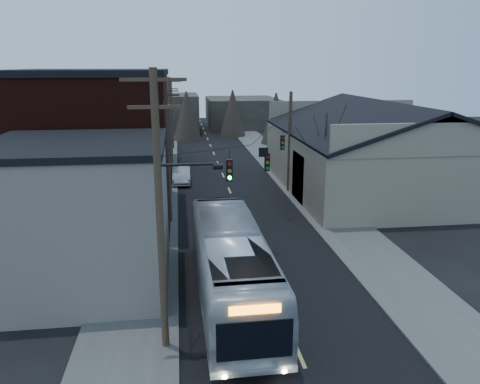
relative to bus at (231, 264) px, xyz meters
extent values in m
cube|color=black|center=(2.05, 23.51, -1.75)|extent=(9.00, 110.00, 0.02)
cube|color=#474744|center=(-4.45, 23.51, -1.70)|extent=(4.00, 110.00, 0.12)
cube|color=#474744|center=(8.55, 23.51, -1.70)|extent=(4.00, 110.00, 0.12)
cube|color=slate|center=(-6.95, 2.51, 1.74)|extent=(8.00, 8.00, 7.00)
cube|color=black|center=(-7.95, 13.51, 3.24)|extent=(10.00, 12.00, 10.00)
cube|color=#2C2823|center=(-7.45, 29.51, 1.74)|extent=(9.00, 14.00, 7.00)
cube|color=gray|center=(15.05, 18.51, 0.74)|extent=(16.00, 20.00, 5.00)
cube|color=black|center=(11.05, 18.51, 4.54)|extent=(8.16, 20.60, 2.86)
cube|color=black|center=(19.05, 18.51, 4.54)|extent=(8.16, 20.60, 2.86)
cube|color=#2C2823|center=(-3.95, 58.51, 1.24)|extent=(10.00, 12.00, 6.00)
cube|color=#2C2823|center=(9.05, 63.51, 0.74)|extent=(12.00, 14.00, 5.00)
cone|color=black|center=(8.55, 13.51, 1.84)|extent=(0.40, 0.40, 7.20)
cylinder|color=#382B1E|center=(-2.95, -3.49, 3.49)|extent=(0.28, 0.28, 10.50)
cube|color=#382B1E|center=(-2.95, -3.49, 8.34)|extent=(2.20, 0.12, 0.12)
cylinder|color=#382B1E|center=(-2.95, 11.51, 3.24)|extent=(0.28, 0.28, 10.00)
cube|color=#382B1E|center=(-2.95, 11.51, 7.84)|extent=(2.20, 0.12, 0.12)
cylinder|color=#382B1E|center=(-2.95, 26.51, 2.99)|extent=(0.28, 0.28, 9.50)
cube|color=#382B1E|center=(-2.95, 26.51, 7.34)|extent=(2.20, 0.12, 0.12)
cylinder|color=#382B1E|center=(-2.95, 41.51, 2.74)|extent=(0.28, 0.28, 9.00)
cube|color=#382B1E|center=(-2.95, 41.51, 6.84)|extent=(2.20, 0.12, 0.12)
cylinder|color=#382B1E|center=(7.05, 18.51, 2.49)|extent=(0.28, 0.28, 8.50)
cube|color=black|center=(0.05, 1.01, 4.19)|extent=(0.28, 0.20, 1.00)
cube|color=black|center=(2.65, 5.51, 3.59)|extent=(0.28, 0.20, 1.00)
cube|color=black|center=(4.85, 11.51, 3.69)|extent=(0.28, 0.20, 1.00)
imported|color=#B2B7BE|center=(0.00, 0.00, 0.00)|extent=(3.10, 12.70, 3.53)
imported|color=#9A9DA1|center=(-2.07, 22.96, -1.00)|extent=(1.66, 4.64, 1.52)
camera|label=1|loc=(-2.18, -19.62, 8.79)|focal=35.00mm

